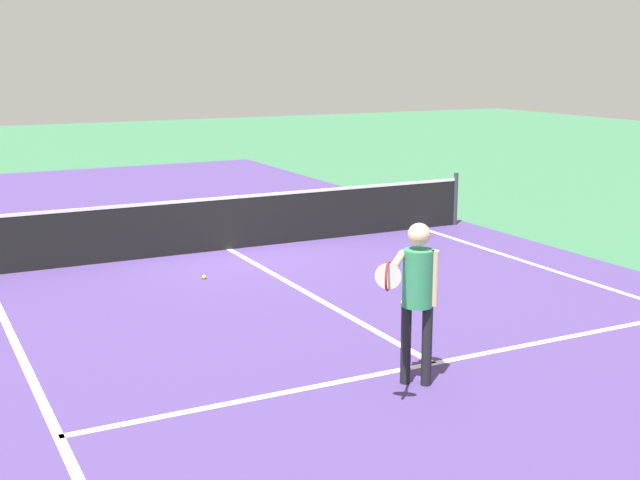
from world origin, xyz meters
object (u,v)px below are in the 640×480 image
Objects in this scene: player_near at (417,286)px; tennis_ball_near_net at (204,277)px; net at (228,222)px; tennis_ball_mid_court at (403,302)px.

player_near is 26.32× the size of tennis_ball_near_net.
net reaches higher than tennis_ball_mid_court.
tennis_ball_near_net is at bearing -121.77° from net.
player_near is (-0.53, -6.83, 0.59)m from net.
player_near reaches higher than tennis_ball_near_net.
tennis_ball_mid_court is 3.26m from tennis_ball_near_net.
player_near is at bearing -83.89° from tennis_ball_near_net.
net is 6.88m from player_near.
player_near reaches higher than tennis_ball_mid_court.
tennis_ball_mid_court and tennis_ball_near_net have the same top height.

